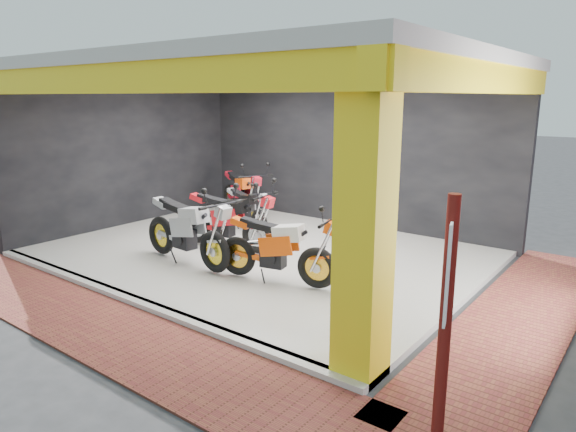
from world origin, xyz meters
name	(u,v)px	position (x,y,z in m)	size (l,w,h in m)	color
ground	(185,285)	(0.00, 0.00, 0.00)	(80.00, 80.00, 0.00)	#2D2D30
showroom_floor	(262,253)	(0.00, 2.00, 0.05)	(8.00, 6.00, 0.10)	white
showroom_ceiling	(260,66)	(0.00, 2.00, 3.60)	(8.40, 6.40, 0.20)	beige
back_wall	(346,154)	(0.00, 5.10, 1.75)	(8.20, 0.20, 3.50)	black
left_wall	(128,153)	(-4.10, 2.00, 1.75)	(0.20, 6.20, 3.50)	black
corner_column	(365,225)	(3.75, -0.75, 1.75)	(0.50, 0.50, 3.50)	yellow
header_beam_front	(118,78)	(0.00, -1.00, 3.30)	(8.40, 0.30, 0.40)	yellow
header_beam_right	(483,78)	(4.00, 2.00, 3.30)	(0.30, 6.40, 0.40)	yellow
floor_kerb	(133,301)	(0.00, -1.02, 0.05)	(8.00, 0.20, 0.10)	white
paver_front	(86,320)	(0.00, -1.80, 0.01)	(9.00, 1.40, 0.03)	brown
paver_right	(521,317)	(4.80, 2.00, 0.01)	(1.40, 7.00, 0.03)	brown
signpost	(444,335)	(5.05, -1.84, 1.31)	(0.11, 0.33, 2.39)	#5E130E
moto_hero	(317,248)	(2.02, 0.94, 0.78)	(2.22, 0.82, 1.36)	#E94D09
moto_row_a	(214,232)	(0.22, 0.51, 0.84)	(2.43, 0.90, 1.49)	#999BA0
moto_row_b	(257,219)	(0.09, 1.78, 0.80)	(2.29, 0.85, 1.40)	red
moto_row_c	(252,195)	(-1.60, 3.57, 0.81)	(2.32, 0.86, 1.42)	red
moto_row_d	(259,210)	(-0.80, 2.87, 0.68)	(1.88, 0.70, 1.15)	#9FA1A7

